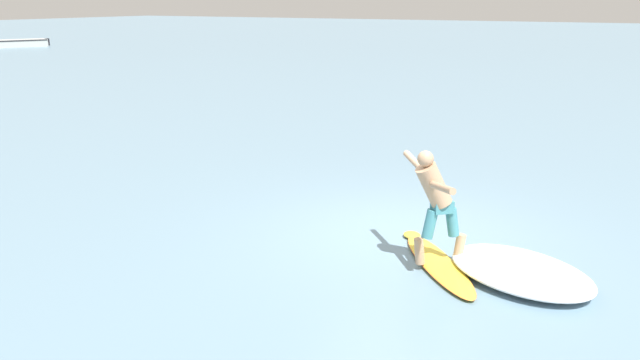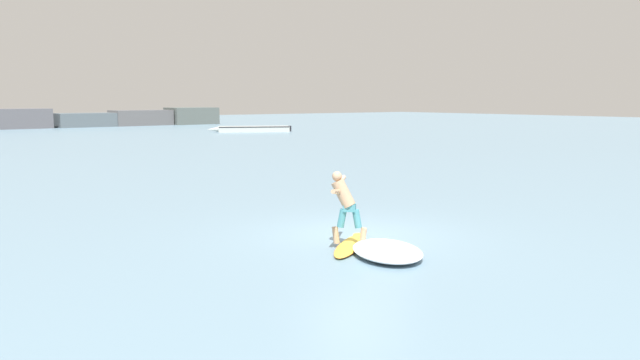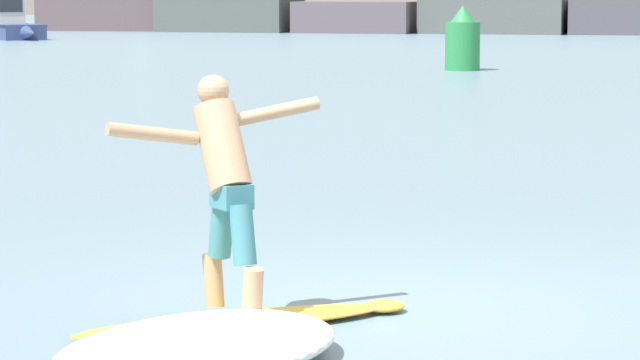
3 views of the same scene
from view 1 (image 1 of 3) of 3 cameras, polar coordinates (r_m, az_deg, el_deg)
ground_plane at (r=9.78m, az=7.50°, el=-4.86°), size 200.00×200.00×0.00m
surfboard at (r=8.70m, az=10.71°, el=-7.47°), size 2.06×1.78×0.22m
surfer at (r=8.28m, az=10.48°, el=-1.60°), size 1.17×1.10×1.56m
wave_foam_at_tail at (r=8.52m, az=17.85°, el=-7.92°), size 2.01×2.34×0.25m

